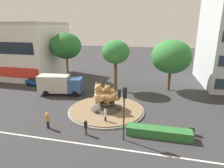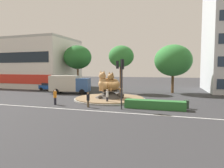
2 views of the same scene
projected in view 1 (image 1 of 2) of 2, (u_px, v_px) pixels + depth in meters
ground_plane at (106, 111)px, 24.53m from camera, size 160.00×160.00×0.00m
lane_centreline at (85, 144)px, 17.54m from camera, size 112.00×0.20×0.01m
roundabout_island at (106, 108)px, 24.42m from camera, size 9.66×9.66×1.27m
cat_statue_calico at (101, 94)px, 23.70m from camera, size 2.47×2.80×2.75m
cat_statue_tabby at (110, 95)px, 23.73m from camera, size 2.33×2.67×2.57m
traffic_light_mast at (123, 102)px, 17.27m from camera, size 0.75×0.50×5.19m
shophouse_block at (8, 49)px, 41.69m from camera, size 23.72×12.69×11.14m
clipped_hedge_strip at (159, 132)px, 18.66m from camera, size 6.24×1.20×0.90m
broadleaf_tree_behind_island at (66, 46)px, 37.01m from camera, size 5.88×5.88×9.22m
second_tree_near_tower at (171, 57)px, 30.84m from camera, size 6.38×6.38×8.40m
third_tree_left at (116, 52)px, 30.65m from camera, size 4.44×4.44×8.33m
pedestrian_black_shirt at (86, 127)px, 18.89m from camera, size 0.34×0.34×1.63m
pedestrian_orange_shirt at (48, 120)px, 20.08m from camera, size 0.37×0.37×1.80m
pedestrian_white_shirt at (105, 115)px, 21.09m from camera, size 0.30×0.30×1.76m
sedan_on_far_lane at (37, 81)px, 34.70m from camera, size 4.21×2.26×1.47m
delivery_box_truck at (60, 84)px, 30.08m from camera, size 7.03×3.55×3.07m
litter_bin at (192, 130)px, 19.01m from camera, size 0.56×0.56×0.90m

